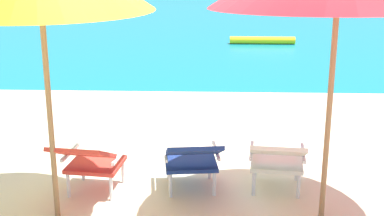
% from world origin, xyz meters
% --- Properties ---
extents(ground_plane, '(40.00, 40.00, 0.00)m').
position_xyz_m(ground_plane, '(0.00, 4.00, 0.00)').
color(ground_plane, beige).
extents(ocean_band, '(40.00, 18.00, 0.01)m').
position_xyz_m(ocean_band, '(0.00, 12.87, 0.00)').
color(ocean_band, teal).
rests_on(ocean_band, ground_plane).
extents(swim_buoy, '(1.60, 0.18, 0.18)m').
position_xyz_m(swim_buoy, '(1.43, 8.38, 0.10)').
color(swim_buoy, yellow).
rests_on(swim_buoy, ocean_band).
extents(lounge_chair_left, '(0.64, 0.93, 0.68)m').
position_xyz_m(lounge_chair_left, '(-0.98, -0.15, 0.40)').
color(lounge_chair_left, red).
rests_on(lounge_chair_left, ground_plane).
extents(lounge_chair_center, '(0.64, 0.93, 0.68)m').
position_xyz_m(lounge_chair_center, '(0.02, -0.06, 0.40)').
color(lounge_chair_center, navy).
rests_on(lounge_chair_center, ground_plane).
extents(lounge_chair_right, '(0.62, 0.92, 0.68)m').
position_xyz_m(lounge_chair_right, '(0.86, -0.04, 0.40)').
color(lounge_chair_right, silver).
rests_on(lounge_chair_right, ground_plane).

